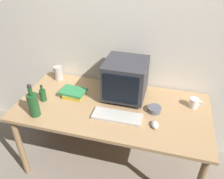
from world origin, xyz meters
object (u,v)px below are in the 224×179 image
at_px(keyboard, 117,116).
at_px(computer_mouse, 155,125).
at_px(bottle_short, 43,95).
at_px(cd_spindle, 154,109).
at_px(book_stack, 73,93).
at_px(metal_canister, 58,73).
at_px(crt_monitor, 125,79).
at_px(bottle_tall, 33,104).
at_px(mug, 194,103).

xyz_separation_m(keyboard, computer_mouse, (0.32, -0.03, 0.01)).
distance_m(keyboard, bottle_short, 0.73).
distance_m(keyboard, cd_spindle, 0.34).
bearing_deg(cd_spindle, keyboard, -150.46).
relative_size(book_stack, cd_spindle, 2.07).
relative_size(bottle_short, metal_canister, 1.14).
bearing_deg(book_stack, crt_monitor, 14.63).
bearing_deg(metal_canister, keyboard, -30.84).
bearing_deg(cd_spindle, book_stack, 177.29).
bearing_deg(book_stack, keyboard, -22.86).
height_order(computer_mouse, metal_canister, metal_canister).
bearing_deg(bottle_tall, crt_monitor, 34.87).
bearing_deg(crt_monitor, bottle_short, -159.77).
bearing_deg(metal_canister, bottle_short, -84.93).
bearing_deg(mug, keyboard, -152.83).
bearing_deg(cd_spindle, metal_canister, 164.78).
bearing_deg(computer_mouse, crt_monitor, 115.43).
xyz_separation_m(cd_spindle, metal_canister, (-1.06, 0.29, 0.05)).
bearing_deg(metal_canister, mug, -5.38).
relative_size(bottle_tall, bottle_short, 1.82).
xyz_separation_m(book_stack, mug, (1.12, 0.12, 0.01)).
bearing_deg(book_stack, bottle_tall, -120.18).
height_order(crt_monitor, book_stack, crt_monitor).
bearing_deg(computer_mouse, bottle_tall, 169.64).
bearing_deg(computer_mouse, book_stack, 146.88).
xyz_separation_m(mug, cd_spindle, (-0.34, -0.16, -0.02)).
height_order(keyboard, computer_mouse, computer_mouse).
height_order(mug, metal_canister, metal_canister).
distance_m(bottle_tall, cd_spindle, 1.04).
height_order(keyboard, bottle_tall, bottle_tall).
distance_m(bottle_short, mug, 1.38).
bearing_deg(keyboard, bottle_tall, -168.53).
relative_size(computer_mouse, mug, 0.83).
height_order(crt_monitor, mug, crt_monitor).
height_order(computer_mouse, mug, mug).
distance_m(keyboard, computer_mouse, 0.32).
distance_m(bottle_tall, metal_canister, 0.61).
bearing_deg(crt_monitor, computer_mouse, -47.34).
relative_size(bottle_tall, cd_spindle, 2.59).
height_order(crt_monitor, bottle_tall, crt_monitor).
height_order(bottle_tall, mug, bottle_tall).
bearing_deg(keyboard, computer_mouse, -5.04).
distance_m(crt_monitor, book_stack, 0.52).
xyz_separation_m(bottle_tall, cd_spindle, (0.98, 0.31, -0.09)).
xyz_separation_m(keyboard, bottle_tall, (-0.69, -0.15, 0.10)).
xyz_separation_m(crt_monitor, mug, (0.64, -0.01, -0.15)).
xyz_separation_m(mug, metal_canister, (-1.39, 0.13, 0.03)).
bearing_deg(bottle_tall, book_stack, 59.82).
distance_m(keyboard, mug, 0.71).
bearing_deg(bottle_short, keyboard, -4.98).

